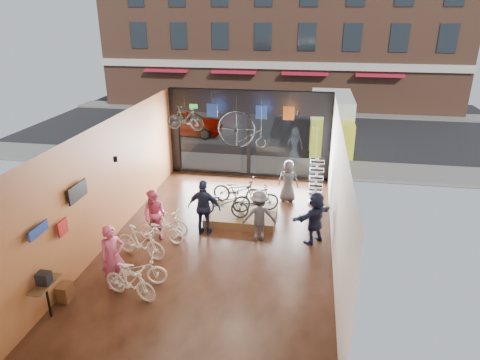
% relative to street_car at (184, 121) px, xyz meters
% --- Properties ---
extents(ground_plane, '(7.00, 12.00, 0.04)m').
position_rel_street_car_xyz_m(ground_plane, '(4.79, -12.00, -0.81)').
color(ground_plane, black).
rests_on(ground_plane, ground).
extents(ceiling, '(7.00, 12.00, 0.04)m').
position_rel_street_car_xyz_m(ceiling, '(4.79, -12.00, 3.03)').
color(ceiling, black).
rests_on(ceiling, ground).
extents(wall_left, '(0.04, 12.00, 3.80)m').
position_rel_street_car_xyz_m(wall_left, '(1.27, -12.00, 1.11)').
color(wall_left, '#AF6636').
rests_on(wall_left, ground).
extents(wall_right, '(0.04, 12.00, 3.80)m').
position_rel_street_car_xyz_m(wall_right, '(8.31, -12.00, 1.11)').
color(wall_right, beige).
rests_on(wall_right, ground).
extents(wall_back, '(7.00, 0.04, 3.80)m').
position_rel_street_car_xyz_m(wall_back, '(4.79, -18.02, 1.11)').
color(wall_back, beige).
rests_on(wall_back, ground).
extents(storefront, '(7.00, 0.26, 3.80)m').
position_rel_street_car_xyz_m(storefront, '(4.79, -6.00, 1.11)').
color(storefront, black).
rests_on(storefront, ground).
extents(exit_sign, '(0.35, 0.06, 0.18)m').
position_rel_street_car_xyz_m(exit_sign, '(2.39, -6.12, 2.26)').
color(exit_sign, '#198C26').
rests_on(exit_sign, storefront).
extents(street_road, '(30.00, 18.00, 0.02)m').
position_rel_street_car_xyz_m(street_road, '(4.79, 3.00, -0.80)').
color(street_road, black).
rests_on(street_road, ground).
extents(sidewalk_near, '(30.00, 2.40, 0.12)m').
position_rel_street_car_xyz_m(sidewalk_near, '(4.79, -4.80, -0.73)').
color(sidewalk_near, slate).
rests_on(sidewalk_near, ground).
extents(sidewalk_far, '(30.00, 2.00, 0.12)m').
position_rel_street_car_xyz_m(sidewalk_far, '(4.79, 7.00, -0.73)').
color(sidewalk_far, slate).
rests_on(sidewalk_far, ground).
extents(opposite_building, '(26.00, 5.00, 14.00)m').
position_rel_street_car_xyz_m(opposite_building, '(4.79, 9.50, 6.21)').
color(opposite_building, brown).
rests_on(opposite_building, ground).
extents(street_car, '(4.62, 1.86, 1.58)m').
position_rel_street_car_xyz_m(street_car, '(0.00, 0.00, 0.00)').
color(street_car, gray).
rests_on(street_car, street_road).
extents(box_truck, '(2.19, 6.58, 2.59)m').
position_rel_street_car_xyz_m(box_truck, '(8.48, -1.00, 0.51)').
color(box_truck, silver).
rests_on(box_truck, street_road).
extents(floor_bike_1, '(1.61, 0.82, 0.93)m').
position_rel_street_car_xyz_m(floor_bike_1, '(3.12, -15.22, -0.32)').
color(floor_bike_1, silver).
rests_on(floor_bike_1, ground_plane).
extents(floor_bike_2, '(1.72, 0.89, 0.86)m').
position_rel_street_car_xyz_m(floor_bike_2, '(3.06, -14.67, -0.36)').
color(floor_bike_2, silver).
rests_on(floor_bike_2, ground_plane).
extents(floor_bike_3, '(1.73, 0.88, 1.00)m').
position_rel_street_car_xyz_m(floor_bike_3, '(2.66, -13.33, -0.29)').
color(floor_bike_3, silver).
rests_on(floor_bike_3, ground_plane).
extents(floor_bike_4, '(1.62, 0.76, 0.82)m').
position_rel_street_car_xyz_m(floor_bike_4, '(2.94, -12.37, -0.38)').
color(floor_bike_4, silver).
rests_on(floor_bike_4, ground_plane).
extents(floor_bike_5, '(1.63, 0.81, 0.94)m').
position_rel_street_car_xyz_m(floor_bike_5, '(2.97, -11.85, -0.32)').
color(floor_bike_5, silver).
rests_on(floor_bike_5, ground_plane).
extents(display_platform, '(2.40, 1.80, 0.30)m').
position_rel_street_car_xyz_m(display_platform, '(5.21, -10.40, -0.64)').
color(display_platform, '#492C1B').
rests_on(display_platform, ground_plane).
extents(display_bike_left, '(1.89, 0.82, 0.97)m').
position_rel_street_car_xyz_m(display_bike_left, '(4.62, -10.82, -0.00)').
color(display_bike_left, black).
rests_on(display_bike_left, display_platform).
extents(display_bike_mid, '(1.71, 1.02, 1.00)m').
position_rel_street_car_xyz_m(display_bike_mid, '(5.69, -10.31, 0.01)').
color(display_bike_mid, black).
rests_on(display_bike_mid, display_platform).
extents(display_bike_right, '(1.94, 0.86, 0.99)m').
position_rel_street_car_xyz_m(display_bike_right, '(4.94, -9.67, 0.01)').
color(display_bike_right, black).
rests_on(display_bike_right, display_platform).
extents(customer_0, '(0.76, 0.76, 1.78)m').
position_rel_street_car_xyz_m(customer_0, '(2.51, -14.82, 0.10)').
color(customer_0, '#CC4C72').
rests_on(customer_0, ground_plane).
extents(customer_1, '(0.90, 0.76, 1.67)m').
position_rel_street_car_xyz_m(customer_1, '(2.69, -12.19, 0.05)').
color(customer_1, '#CC4C72').
rests_on(customer_1, ground_plane).
extents(customer_2, '(1.14, 0.54, 1.90)m').
position_rel_street_car_xyz_m(customer_2, '(4.18, -11.64, 0.16)').
color(customer_2, '#161C33').
rests_on(customer_2, ground_plane).
extents(customer_3, '(1.21, 0.88, 1.69)m').
position_rel_street_car_xyz_m(customer_3, '(5.98, -11.71, 0.06)').
color(customer_3, '#3F3F44').
rests_on(customer_3, ground_plane).
extents(customer_4, '(0.86, 0.62, 1.64)m').
position_rel_street_car_xyz_m(customer_4, '(6.70, -8.52, 0.03)').
color(customer_4, '#3F3F44').
rests_on(customer_4, ground_plane).
extents(customer_5, '(1.47, 1.51, 1.73)m').
position_rel_street_car_xyz_m(customer_5, '(7.73, -11.56, 0.08)').
color(customer_5, '#161C33').
rests_on(customer_5, ground_plane).
extents(sunglasses_rack, '(0.63, 0.56, 1.81)m').
position_rel_street_car_xyz_m(sunglasses_rack, '(7.74, -8.63, 0.12)').
color(sunglasses_rack, white).
rests_on(sunglasses_rack, ground_plane).
extents(wall_merch, '(0.40, 2.40, 2.60)m').
position_rel_street_car_xyz_m(wall_merch, '(1.41, -15.50, 0.51)').
color(wall_merch, navy).
rests_on(wall_merch, wall_left).
extents(penny_farthing, '(1.86, 0.06, 1.48)m').
position_rel_street_car_xyz_m(penny_farthing, '(4.85, -7.70, 1.71)').
color(penny_farthing, black).
rests_on(penny_farthing, ceiling).
extents(hung_bike, '(1.63, 0.69, 0.95)m').
position_rel_street_car_xyz_m(hung_bike, '(2.50, -7.80, 2.14)').
color(hung_bike, black).
rests_on(hung_bike, ceiling).
extents(jersey_left, '(0.45, 0.03, 0.55)m').
position_rel_street_car_xyz_m(jersey_left, '(3.36, -6.80, 2.26)').
color(jersey_left, '#1E3F99').
rests_on(jersey_left, ceiling).
extents(jersey_mid, '(0.45, 0.03, 0.55)m').
position_rel_street_car_xyz_m(jersey_mid, '(5.41, -6.80, 2.26)').
color(jersey_mid, '#1E3F99').
rests_on(jersey_mid, ceiling).
extents(jersey_right, '(0.45, 0.03, 0.55)m').
position_rel_street_car_xyz_m(jersey_right, '(6.52, -6.80, 2.26)').
color(jersey_right, '#CC5919').
rests_on(jersey_right, ceiling).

